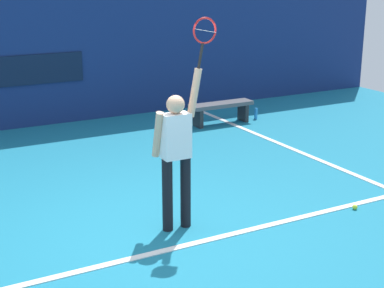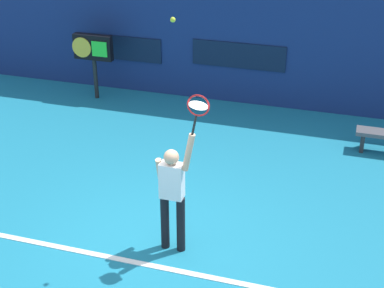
% 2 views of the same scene
% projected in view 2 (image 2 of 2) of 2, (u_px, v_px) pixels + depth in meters
% --- Properties ---
extents(ground_plane, '(18.00, 18.00, 0.00)m').
position_uv_depth(ground_plane, '(154.00, 241.00, 8.89)').
color(ground_plane, teal).
extents(back_wall, '(18.00, 0.20, 3.52)m').
position_uv_depth(back_wall, '(241.00, 29.00, 13.06)').
color(back_wall, navy).
rests_on(back_wall, ground_plane).
extents(sponsor_banner_center, '(2.20, 0.03, 0.60)m').
position_uv_depth(sponsor_banner_center, '(238.00, 56.00, 13.23)').
color(sponsor_banner_center, '#0C1933').
extents(sponsor_banner_portside, '(2.20, 0.03, 0.60)m').
position_uv_depth(sponsor_banner_portside, '(119.00, 48.00, 14.05)').
color(sponsor_banner_portside, '#0C1933').
extents(court_baseline, '(10.00, 0.10, 0.01)m').
position_uv_depth(court_baseline, '(140.00, 263.00, 8.41)').
color(court_baseline, white).
rests_on(court_baseline, ground_plane).
extents(tennis_player, '(0.60, 0.31, 1.99)m').
position_uv_depth(tennis_player, '(172.00, 191.00, 8.29)').
color(tennis_player, black).
rests_on(tennis_player, ground_plane).
extents(tennis_racket, '(0.37, 0.27, 0.62)m').
position_uv_depth(tennis_racket, '(198.00, 108.00, 7.56)').
color(tennis_racket, black).
extents(tennis_ball, '(0.07, 0.07, 0.07)m').
position_uv_depth(tennis_ball, '(173.00, 20.00, 7.16)').
color(tennis_ball, '#CCE033').
extents(scoreboard_clock, '(0.96, 0.20, 1.58)m').
position_uv_depth(scoreboard_clock, '(93.00, 50.00, 13.49)').
color(scoreboard_clock, black).
rests_on(scoreboard_clock, ground_plane).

